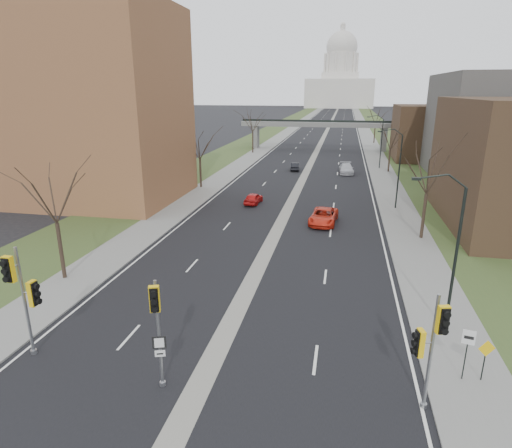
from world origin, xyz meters
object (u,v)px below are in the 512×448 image
(signal_pole_left, at_px, (22,288))
(signal_pole_median, at_px, (157,317))
(warning_sign, at_px, (485,354))
(car_left_near, at_px, (253,198))
(car_right_mid, at_px, (346,169))
(speed_limit_sign, at_px, (467,346))
(car_right_near, at_px, (324,216))
(car_left_far, at_px, (295,166))
(signal_pole_right, at_px, (431,339))

(signal_pole_left, height_order, signal_pole_median, signal_pole_left)
(warning_sign, height_order, car_left_near, warning_sign)
(car_right_mid, bearing_deg, speed_limit_sign, -87.42)
(warning_sign, relative_size, car_right_mid, 0.39)
(signal_pole_left, distance_m, car_right_near, 28.69)
(warning_sign, xyz_separation_m, car_right_near, (-8.32, 23.04, -0.71))
(warning_sign, xyz_separation_m, car_left_far, (-14.51, 51.92, -0.83))
(warning_sign, height_order, car_right_mid, warning_sign)
(speed_limit_sign, distance_m, car_left_near, 33.42)
(signal_pole_right, xyz_separation_m, car_right_mid, (-3.21, 53.21, -2.67))
(signal_pole_right, bearing_deg, signal_pole_median, 169.26)
(car_left_far, bearing_deg, car_left_near, 78.50)
(car_left_far, distance_m, car_right_near, 29.53)
(warning_sign, distance_m, car_right_near, 24.51)
(car_left_far, height_order, car_right_near, car_right_near)
(signal_pole_left, distance_m, signal_pole_median, 7.34)
(signal_pole_left, relative_size, car_left_near, 1.52)
(signal_pole_right, relative_size, warning_sign, 2.54)
(signal_pole_median, bearing_deg, car_left_near, 76.17)
(signal_pole_median, bearing_deg, car_left_far, 71.90)
(signal_pole_median, xyz_separation_m, car_right_mid, (7.86, 54.14, -2.85))
(signal_pole_median, bearing_deg, signal_pole_right, -13.79)
(signal_pole_median, bearing_deg, speed_limit_sign, -4.53)
(car_left_near, distance_m, car_right_near, 10.48)
(signal_pole_right, bearing_deg, warning_sign, 24.28)
(signal_pole_median, bearing_deg, car_right_near, 59.22)
(signal_pole_median, distance_m, car_left_far, 55.41)
(speed_limit_sign, distance_m, car_right_mid, 51.12)
(speed_limit_sign, height_order, car_left_far, speed_limit_sign)
(signal_pole_right, distance_m, speed_limit_sign, 3.56)
(signal_pole_right, distance_m, car_left_far, 55.68)
(car_left_far, distance_m, car_right_mid, 8.41)
(speed_limit_sign, height_order, car_right_near, speed_limit_sign)
(signal_pole_right, bearing_deg, car_left_near, 97.94)
(signal_pole_right, xyz_separation_m, speed_limit_sign, (2.13, 2.38, -1.58))
(signal_pole_right, bearing_deg, speed_limit_sign, 32.57)
(signal_pole_median, xyz_separation_m, warning_sign, (14.04, 3.41, -2.16))
(signal_pole_right, height_order, speed_limit_sign, signal_pole_right)
(car_right_near, bearing_deg, signal_pole_median, -97.32)
(speed_limit_sign, bearing_deg, signal_pole_right, -120.88)
(signal_pole_right, relative_size, car_right_mid, 0.99)
(signal_pole_median, distance_m, car_right_near, 27.21)
(speed_limit_sign, bearing_deg, car_right_mid, 107.01)
(speed_limit_sign, bearing_deg, car_left_far, 115.73)
(speed_limit_sign, height_order, car_left_near, speed_limit_sign)
(signal_pole_median, bearing_deg, warning_sign, -4.95)
(signal_pole_median, relative_size, car_right_near, 0.97)
(car_left_near, bearing_deg, signal_pole_right, 118.15)
(car_right_near, bearing_deg, warning_sign, -65.26)
(signal_pole_right, height_order, car_left_far, signal_pole_right)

